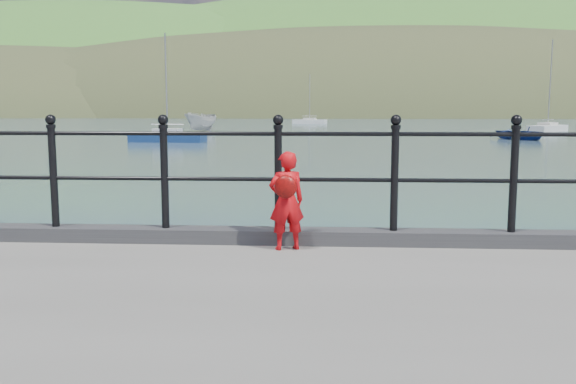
# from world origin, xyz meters

# --- Properties ---
(ground) EXTENTS (600.00, 600.00, 0.00)m
(ground) POSITION_xyz_m (0.00, 0.00, 0.00)
(ground) COLOR #2D4251
(ground) RESTS_ON ground
(kerb) EXTENTS (60.00, 0.30, 0.15)m
(kerb) POSITION_xyz_m (0.00, -0.15, 1.07)
(kerb) COLOR #28282B
(kerb) RESTS_ON quay
(railing) EXTENTS (18.11, 0.11, 1.20)m
(railing) POSITION_xyz_m (0.00, -0.15, 1.82)
(railing) COLOR black
(railing) RESTS_ON kerb
(far_shore) EXTENTS (830.00, 200.00, 156.00)m
(far_shore) POSITION_xyz_m (38.34, 239.41, -22.57)
(far_shore) COLOR #333A21
(far_shore) RESTS_ON ground
(child) EXTENTS (0.42, 0.35, 0.99)m
(child) POSITION_xyz_m (0.71, -0.45, 1.50)
(child) COLOR red
(child) RESTS_ON quay
(launch_blue) EXTENTS (5.14, 6.00, 1.05)m
(launch_blue) POSITION_xyz_m (16.69, 43.30, 0.52)
(launch_blue) COLOR navy
(launch_blue) RESTS_ON ground
(launch_white) EXTENTS (3.71, 5.68, 2.05)m
(launch_white) POSITION_xyz_m (-12.44, 59.26, 1.03)
(launch_white) COLOR beige
(launch_white) RESTS_ON ground
(sailboat_deep) EXTENTS (5.83, 3.08, 8.34)m
(sailboat_deep) POSITION_xyz_m (-1.64, 95.16, 0.34)
(sailboat_deep) COLOR silver
(sailboat_deep) RESTS_ON ground
(sailboat_far) EXTENTS (5.93, 6.60, 9.89)m
(sailboat_far) POSITION_xyz_m (24.90, 60.96, 0.34)
(sailboat_far) COLOR silver
(sailboat_far) RESTS_ON ground
(sailboat_port) EXTENTS (5.64, 2.27, 8.04)m
(sailboat_port) POSITION_xyz_m (-10.53, 37.81, 0.34)
(sailboat_port) COLOR navy
(sailboat_port) RESTS_ON ground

